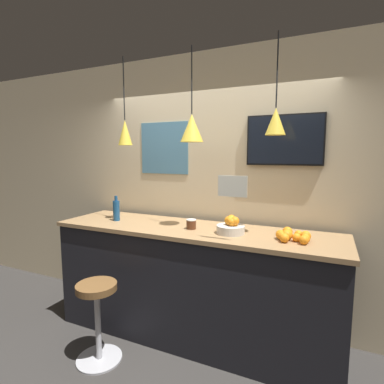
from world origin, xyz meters
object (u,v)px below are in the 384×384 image
Objects in this scene: bar_stool at (97,310)px; fruit_bowl at (231,226)px; spread_jar at (191,224)px; mounted_tv at (285,140)px; juice_bottle at (116,210)px.

fruit_bowl is at bearing 32.36° from bar_stool.
fruit_bowl reaches higher than spread_jar.
fruit_bowl is 0.35× the size of mounted_tv.
juice_bottle is at bearing -164.17° from mounted_tv.
spread_jar is 1.20m from mounted_tv.
spread_jar is at bearing -179.17° from fruit_bowl.
mounted_tv is at bearing 38.50° from bar_stool.
juice_bottle reaches higher than fruit_bowl.
bar_stool is at bearing -141.50° from mounted_tv.
mounted_tv reaches higher than spread_jar.
spread_jar reaches higher than bar_stool.
fruit_bowl is 0.98m from mounted_tv.
mounted_tv is (0.77, 0.47, 0.80)m from spread_jar.
fruit_bowl is 2.71× the size of spread_jar.
juice_bottle reaches higher than bar_stool.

